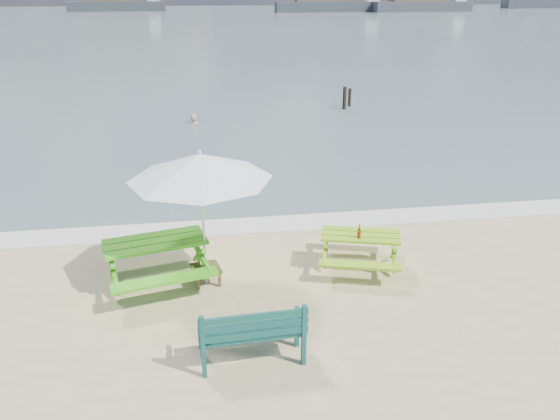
{
  "coord_description": "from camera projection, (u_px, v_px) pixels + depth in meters",
  "views": [
    {
      "loc": [
        -1.15,
        -6.68,
        5.01
      ],
      "look_at": [
        0.33,
        3.0,
        1.0
      ],
      "focal_mm": 35.0,
      "sensor_mm": 36.0,
      "label": 1
    }
  ],
  "objects": [
    {
      "name": "patio_umbrella",
      "position": [
        200.0,
        167.0,
        9.13
      ],
      "size": [
        2.92,
        2.92,
        2.45
      ],
      "color": "silver",
      "rests_on": "ground"
    },
    {
      "name": "park_bench",
      "position": [
        252.0,
        344.0,
        7.79
      ],
      "size": [
        1.54,
        0.59,
        0.93
      ],
      "color": "#104440",
      "rests_on": "ground"
    },
    {
      "name": "picnic_table_left",
      "position": [
        157.0,
        263.0,
        9.83
      ],
      "size": [
        2.17,
        2.32,
        0.85
      ],
      "color": "#41AA19",
      "rests_on": "ground"
    },
    {
      "name": "side_table",
      "position": [
        206.0,
        275.0,
        9.91
      ],
      "size": [
        0.58,
        0.58,
        0.32
      ],
      "color": "brown",
      "rests_on": "ground"
    },
    {
      "name": "picnic_table_right",
      "position": [
        359.0,
        251.0,
        10.4
      ],
      "size": [
        1.86,
        1.97,
        0.7
      ],
      "color": "#81B51B",
      "rests_on": "ground"
    },
    {
      "name": "beer_bottle",
      "position": [
        359.0,
        234.0,
        10.07
      ],
      "size": [
        0.07,
        0.07,
        0.27
      ],
      "color": "#8E5B14",
      "rests_on": "picnic_table_right"
    },
    {
      "name": "swimmer",
      "position": [
        194.0,
        134.0,
        21.85
      ],
      "size": [
        0.69,
        0.57,
        1.61
      ],
      "color": "tan",
      "rests_on": "ground"
    },
    {
      "name": "sea",
      "position": [
        199.0,
        21.0,
        85.93
      ],
      "size": [
        300.0,
        300.0,
        0.0
      ],
      "primitive_type": "plane",
      "color": "slate",
      "rests_on": "ground"
    },
    {
      "name": "foam_strip",
      "position": [
        255.0,
        225.0,
        12.38
      ],
      "size": [
        22.0,
        0.9,
        0.01
      ],
      "primitive_type": "cube",
      "color": "silver",
      "rests_on": "ground"
    },
    {
      "name": "cargo_ships",
      "position": [
        455.0,
        5.0,
        127.21
      ],
      "size": [
        161.17,
        23.21,
        4.4
      ],
      "color": "#353A3F",
      "rests_on": "ground"
    },
    {
      "name": "mooring_pilings",
      "position": [
        347.0,
        100.0,
        24.26
      ],
      "size": [
        0.56,
        0.76,
        1.19
      ],
      "color": "black",
      "rests_on": "ground"
    }
  ]
}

